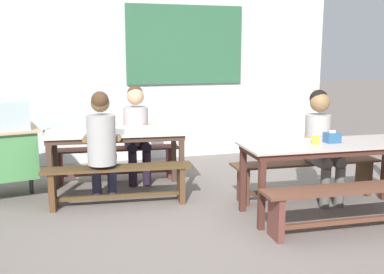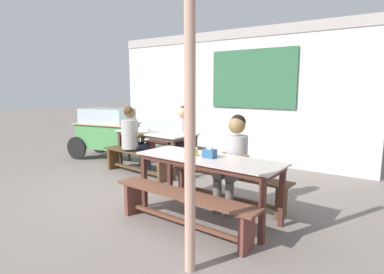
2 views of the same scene
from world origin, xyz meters
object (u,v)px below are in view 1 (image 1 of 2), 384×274
at_px(bench_near_back, 306,174).
at_px(bench_far_front, 118,180).
at_px(bench_far_back, 116,159).
at_px(bench_near_front, 357,200).
at_px(dining_table_far, 116,137).
at_px(tissue_box, 332,137).
at_px(person_right_near_table, 321,138).
at_px(soup_bowl, 96,130).
at_px(person_center_facing, 136,127).
at_px(dining_table_near, 331,150).
at_px(condiment_jar, 316,139).
at_px(person_left_back_turned, 102,142).

bearing_deg(bench_near_back, bench_far_front, 170.14).
height_order(bench_far_back, bench_near_front, same).
distance_m(dining_table_far, bench_near_back, 2.29).
height_order(bench_near_front, tissue_box, tissue_box).
relative_size(person_right_near_table, tissue_box, 8.38).
distance_m(bench_near_front, soup_bowl, 3.00).
distance_m(dining_table_far, person_center_facing, 0.54).
height_order(dining_table_near, person_right_near_table, person_right_near_table).
relative_size(dining_table_near, person_center_facing, 1.53).
xyz_separation_m(dining_table_far, person_right_near_table, (2.21, -0.97, 0.04)).
distance_m(tissue_box, condiment_jar, 0.21).
bearing_deg(bench_near_front, bench_near_back, 87.00).
bearing_deg(dining_table_near, bench_near_front, -93.00).
relative_size(bench_far_front, person_right_near_table, 1.32).
bearing_deg(tissue_box, person_right_near_table, 72.16).
xyz_separation_m(dining_table_far, condiment_jar, (1.86, -1.40, 0.13)).
xyz_separation_m(dining_table_near, person_center_facing, (-1.73, 1.82, 0.04)).
bearing_deg(person_left_back_turned, bench_far_front, -29.15).
relative_size(bench_near_back, tissue_box, 11.83).
xyz_separation_m(condiment_jar, soup_bowl, (-2.10, 1.41, -0.03)).
xyz_separation_m(dining_table_far, bench_near_back, (2.08, -0.88, -0.39)).
bearing_deg(bench_far_front, soup_bowl, 109.23).
xyz_separation_m(bench_near_front, person_right_near_table, (0.18, 0.94, 0.42)).
distance_m(dining_table_near, soup_bowl, 2.69).
distance_m(person_left_back_turned, person_center_facing, 1.00).
bearing_deg(person_center_facing, person_left_back_turned, -122.09).
xyz_separation_m(dining_table_near, soup_bowl, (-2.29, 1.41, 0.10)).
distance_m(bench_far_back, soup_bowl, 0.76).
distance_m(bench_far_front, soup_bowl, 0.74).
height_order(dining_table_far, bench_far_back, dining_table_far).
relative_size(bench_near_back, person_center_facing, 1.42).
relative_size(person_left_back_turned, condiment_jar, 12.00).
distance_m(person_center_facing, tissue_box, 2.51).
bearing_deg(condiment_jar, soup_bowl, 146.03).
bearing_deg(person_center_facing, soup_bowl, -143.55).
height_order(dining_table_near, bench_near_front, dining_table_near).
bearing_deg(bench_near_back, dining_table_near, -93.00).
bearing_deg(tissue_box, person_left_back_turned, 157.18).
distance_m(person_center_facing, soup_bowl, 0.70).
distance_m(bench_far_front, condiment_jar, 2.17).
relative_size(bench_far_front, condiment_jar, 15.66).
relative_size(person_center_facing, person_right_near_table, 0.99).
bearing_deg(tissue_box, bench_near_front, -94.69).
bearing_deg(person_left_back_turned, condiment_jar, -25.25).
distance_m(person_right_near_table, soup_bowl, 2.63).
bearing_deg(bench_near_front, dining_table_far, 136.75).
height_order(bench_far_front, soup_bowl, soup_bowl).
height_order(dining_table_far, person_center_facing, person_center_facing).
xyz_separation_m(tissue_box, soup_bowl, (-2.30, 1.39, -0.03)).
distance_m(dining_table_far, condiment_jar, 2.34).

